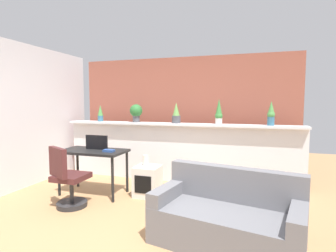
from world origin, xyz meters
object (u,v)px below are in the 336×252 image
potted_plant_3 (219,113)px  tv_monitor (97,142)px  potted_plant_1 (136,112)px  office_chair (68,182)px  couch (227,219)px  book_on_desk (109,151)px  desk (93,155)px  potted_plant_4 (271,114)px  vase_on_shelf (146,160)px  potted_plant_2 (176,114)px  potted_plant_0 (100,113)px  side_cube_shelf (147,181)px

potted_plant_3 → tv_monitor: potted_plant_3 is taller
potted_plant_1 → office_chair: bearing=-100.3°
tv_monitor → couch: bearing=-24.5°
book_on_desk → couch: bearing=-24.6°
desk → couch: bearing=-22.7°
potted_plant_1 → desk: bearing=-105.1°
tv_monitor → book_on_desk: bearing=-24.1°
potted_plant_4 → vase_on_shelf: bearing=-156.1°
potted_plant_2 → book_on_desk: size_ratio=2.31×
desk → vase_on_shelf: (0.86, 0.22, -0.08)m
potted_plant_0 → couch: 3.65m
potted_plant_0 → potted_plant_1: potted_plant_1 is taller
couch → book_on_desk: bearing=155.4°
potted_plant_1 → potted_plant_0: bearing=179.7°
book_on_desk → couch: couch is taller
couch → potted_plant_4: bearing=75.1°
potted_plant_2 → potted_plant_3: 0.81m
potted_plant_2 → vase_on_shelf: size_ratio=2.30×
potted_plant_1 → vase_on_shelf: potted_plant_1 is taller
potted_plant_1 → desk: (-0.30, -1.10, -0.69)m
potted_plant_0 → potted_plant_3: size_ratio=0.74×
potted_plant_0 → tv_monitor: potted_plant_0 is taller
potted_plant_0 → office_chair: potted_plant_0 is taller
potted_plant_1 → potted_plant_4: size_ratio=0.86×
tv_monitor → potted_plant_2: bearing=42.4°
desk → book_on_desk: 0.35m
office_chair → side_cube_shelf: office_chair is taller
potted_plant_4 → side_cube_shelf: size_ratio=0.85×
vase_on_shelf → desk: bearing=-165.8°
potted_plant_4 → desk: size_ratio=0.38×
potted_plant_2 → couch: bearing=-60.7°
potted_plant_4 → book_on_desk: (-2.51, -1.16, -0.58)m
potted_plant_0 → potted_plant_4: size_ratio=0.81×
potted_plant_3 → side_cube_shelf: 1.77m
side_cube_shelf → book_on_desk: 0.81m
vase_on_shelf → book_on_desk: size_ratio=1.01×
tv_monitor → couch: size_ratio=0.24×
potted_plant_3 → potted_plant_0: bearing=179.2°
potted_plant_3 → potted_plant_2: bearing=177.6°
potted_plant_0 → couch: potted_plant_0 is taller
potted_plant_3 → desk: potted_plant_3 is taller
potted_plant_4 → potted_plant_3: bearing=-178.2°
potted_plant_3 → vase_on_shelf: potted_plant_3 is taller
potted_plant_1 → desk: size_ratio=0.33×
potted_plant_1 → potted_plant_2: bearing=0.2°
potted_plant_0 → book_on_desk: bearing=-53.4°
office_chair → potted_plant_1: bearing=79.7°
potted_plant_0 → side_cube_shelf: (1.44, -0.94, -1.07)m
couch → potted_plant_0: bearing=143.9°
potted_plant_1 → potted_plant_3: size_ratio=0.78×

